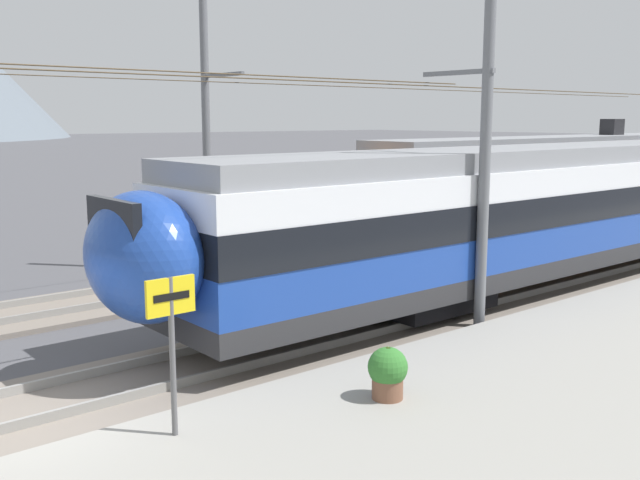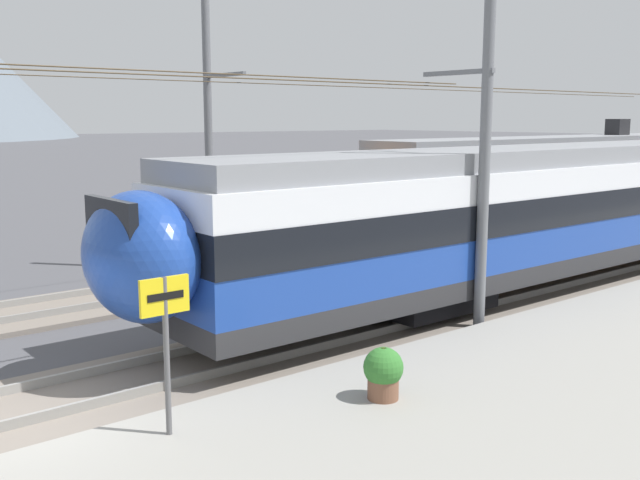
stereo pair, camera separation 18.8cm
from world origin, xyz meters
TOP-DOWN VIEW (x-y plane):
  - ground_plane at (0.00, 0.00)m, footprint 400.00×400.00m
  - track_near at (0.00, 1.01)m, footprint 120.00×3.00m
  - train_near_platform at (18.98, 1.01)m, footprint 34.69×2.98m
  - train_far_track at (24.17, 6.87)m, footprint 23.62×2.90m
  - catenary_mast_mid at (9.44, -0.48)m, footprint 42.09×1.90m
  - catenary_mast_far_side at (8.29, 8.59)m, footprint 42.09×2.14m
  - platform_sign at (1.41, -1.77)m, footprint 0.70×0.08m
  - potted_plant_platform_edge at (4.55, -2.68)m, footprint 0.61×0.61m

SIDE VIEW (x-z plane):
  - ground_plane at x=0.00m, z-range 0.00..0.00m
  - track_near at x=0.00m, z-range -0.07..0.21m
  - potted_plant_platform_edge at x=4.55m, z-range 0.39..1.20m
  - platform_sign at x=1.41m, z-range 0.86..3.04m
  - train_far_track at x=24.17m, z-range 0.09..4.36m
  - train_near_platform at x=18.98m, z-range 0.10..4.37m
  - catenary_mast_mid at x=9.44m, z-range 0.12..8.18m
  - catenary_mast_far_side at x=8.29m, z-range 0.12..8.62m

